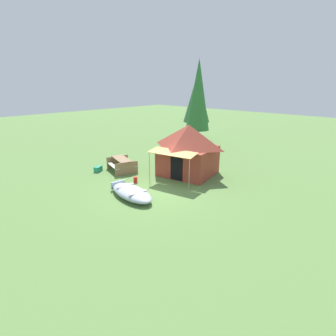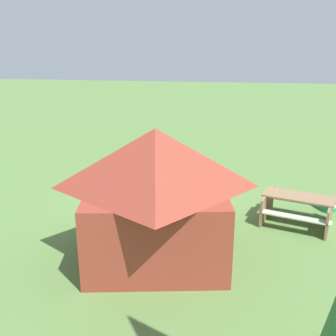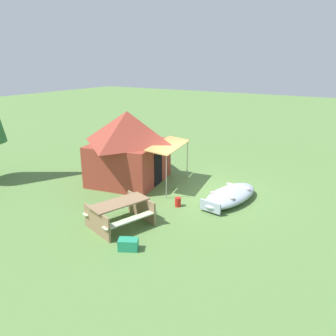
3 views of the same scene
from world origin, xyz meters
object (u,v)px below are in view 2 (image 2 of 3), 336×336
(canvas_cabin_tent, at_px, (156,193))
(fuel_can, at_px, (215,202))
(beached_rowboat, at_px, (177,181))
(cooler_box, at_px, (326,204))
(picnic_table, at_px, (298,207))

(canvas_cabin_tent, bearing_deg, fuel_can, -110.92)
(beached_rowboat, distance_m, cooler_box, 4.67)
(canvas_cabin_tent, xyz_separation_m, fuel_can, (-1.18, -3.09, -1.38))
(beached_rowboat, height_order, picnic_table, picnic_table)
(canvas_cabin_tent, relative_size, cooler_box, 7.83)
(canvas_cabin_tent, height_order, fuel_can, canvas_cabin_tent)
(beached_rowboat, distance_m, picnic_table, 4.18)
(canvas_cabin_tent, height_order, cooler_box, canvas_cabin_tent)
(beached_rowboat, distance_m, canvas_cabin_tent, 4.66)
(picnic_table, bearing_deg, canvas_cabin_tent, 34.33)
(beached_rowboat, height_order, fuel_can, beached_rowboat)
(beached_rowboat, bearing_deg, cooler_box, 166.79)
(canvas_cabin_tent, bearing_deg, picnic_table, -145.67)
(canvas_cabin_tent, distance_m, cooler_box, 5.71)
(beached_rowboat, height_order, cooler_box, beached_rowboat)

